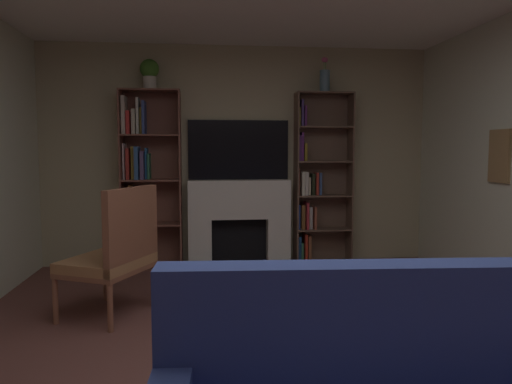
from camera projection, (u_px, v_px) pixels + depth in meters
wall_back_accent at (238, 156)px, 5.91m from camera, size 4.75×0.06×2.61m
fireplace at (239, 220)px, 5.82m from camera, size 1.31×0.56×1.02m
tv at (238, 150)px, 5.85m from camera, size 1.20×0.06×0.71m
bookshelf_left at (144, 180)px, 5.67m from camera, size 0.68×0.33×2.06m
bookshelf_right at (316, 184)px, 5.93m from camera, size 0.68×0.27×2.06m
potted_plant at (150, 72)px, 5.54m from camera, size 0.22×0.22×0.35m
vase_with_flowers at (325, 79)px, 5.77m from camera, size 0.12×0.12×0.41m
armchair at (116, 253)px, 4.01m from camera, size 0.80×0.86×1.08m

